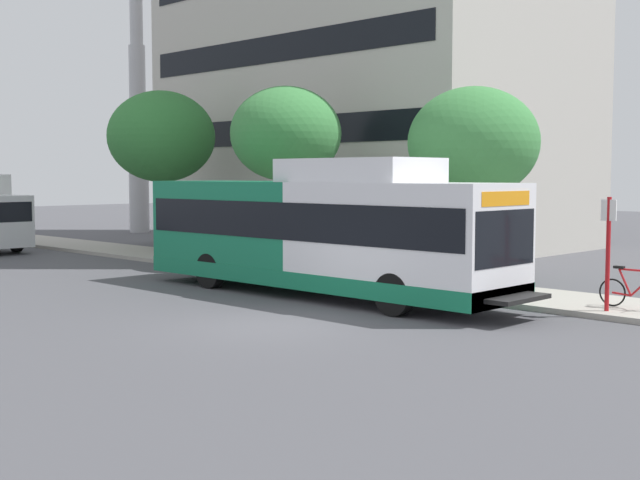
# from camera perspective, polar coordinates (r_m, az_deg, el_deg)

# --- Properties ---
(ground_plane) EXTENTS (120.00, 120.00, 0.00)m
(ground_plane) POSITION_cam_1_polar(r_m,az_deg,el_deg) (24.60, -15.60, -3.28)
(ground_plane) COLOR #4C4C51
(sidewalk_curb) EXTENTS (3.00, 56.00, 0.14)m
(sidewalk_curb) POSITION_cam_1_polar(r_m,az_deg,el_deg) (27.25, -0.56, -2.23)
(sidewalk_curb) COLOR #A8A399
(sidewalk_curb) RESTS_ON ground
(transit_bus) EXTENTS (2.58, 12.25, 3.65)m
(transit_bus) POSITION_cam_1_polar(r_m,az_deg,el_deg) (22.43, -0.02, 0.52)
(transit_bus) COLOR white
(transit_bus) RESTS_ON ground
(bus_stop_sign_pole) EXTENTS (0.10, 0.36, 2.60)m
(bus_stop_sign_pole) POSITION_cam_1_polar(r_m,az_deg,el_deg) (20.14, 18.93, -0.32)
(bus_stop_sign_pole) COLOR red
(bus_stop_sign_pole) RESTS_ON sidewalk_curb
(bicycle_parked) EXTENTS (0.52, 1.76, 1.02)m
(bicycle_parked) POSITION_cam_1_polar(r_m,az_deg,el_deg) (20.77, 20.58, -3.24)
(bicycle_parked) COLOR black
(bicycle_parked) RESTS_ON sidewalk_curb
(street_tree_near_stop) EXTENTS (3.74, 3.74, 5.60)m
(street_tree_near_stop) POSITION_cam_1_polar(r_m,az_deg,el_deg) (24.50, 10.34, 6.48)
(street_tree_near_stop) COLOR #4C3823
(street_tree_near_stop) RESTS_ON sidewalk_curb
(street_tree_mid_block) EXTENTS (3.84, 3.84, 6.14)m
(street_tree_mid_block) POSITION_cam_1_polar(r_m,az_deg,el_deg) (29.26, -2.33, 7.18)
(street_tree_mid_block) COLOR #4C3823
(street_tree_mid_block) RESTS_ON sidewalk_curb
(street_tree_far_block) EXTENTS (4.34, 4.34, 6.49)m
(street_tree_far_block) POSITION_cam_1_polar(r_m,az_deg,el_deg) (34.90, -10.69, 6.89)
(street_tree_far_block) COLOR #4C3823
(street_tree_far_block) RESTS_ON sidewalk_curb
(lattice_comm_tower) EXTENTS (1.10, 1.10, 23.18)m
(lattice_comm_tower) POSITION_cam_1_polar(r_m,az_deg,el_deg) (48.53, -12.26, 9.44)
(lattice_comm_tower) COLOR #B7B7BC
(lattice_comm_tower) RESTS_ON ground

